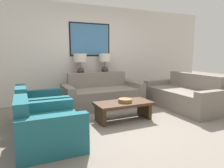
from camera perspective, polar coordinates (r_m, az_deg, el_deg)
The scene contains 11 objects.
ground_plane at distance 3.86m, azimuth 5.26°, elevation -11.30°, with size 20.00×20.00×0.00m, color slate.
back_wall at distance 5.80m, azimuth -6.39°, elevation 8.79°, with size 7.88×0.12×2.65m.
console_table at distance 5.63m, azimuth -5.37°, elevation -1.07°, with size 1.26×0.38×0.73m.
table_lamp_left at distance 5.45m, azimuth -9.06°, elevation 6.55°, with size 0.35×0.35×0.59m.
table_lamp_right at distance 5.68m, azimuth -2.05°, elevation 6.74°, with size 0.35×0.35×0.59m.
couch_by_back_wall at distance 5.03m, azimuth -2.82°, elevation -3.17°, with size 1.93×0.94×0.82m.
couch_by_side at distance 5.17m, azimuth 19.70°, elevation -3.34°, with size 0.94×1.93×0.82m.
coffee_table at distance 4.00m, azimuth 3.27°, elevation -6.50°, with size 1.12×0.56×0.37m.
decorative_bowl at distance 3.96m, azimuth 3.76°, elevation -4.72°, with size 0.27×0.27×0.07m.
armchair_near_back_wall at distance 4.10m, azimuth -19.83°, elevation -6.75°, with size 0.88×0.99×0.73m.
armchair_near_camera at distance 3.07m, azimuth -18.05°, elevation -11.91°, with size 0.88×0.99×0.73m.
Camera 1 is at (-1.82, -3.14, 1.32)m, focal length 32.00 mm.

